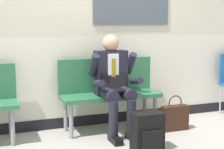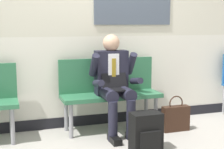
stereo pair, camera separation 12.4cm
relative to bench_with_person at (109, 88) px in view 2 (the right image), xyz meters
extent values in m
plane|color=#9E9991|center=(-0.11, -0.39, -0.53)|extent=(18.00, 18.00, 0.00)
cube|color=silver|center=(-0.11, 0.27, 0.13)|extent=(5.02, 0.12, 1.05)
cube|color=black|center=(-0.11, 0.27, -0.46)|extent=(5.02, 0.14, 0.14)
cube|color=#2D6B47|center=(0.00, -0.08, -0.08)|extent=(1.27, 0.42, 0.05)
cube|color=#2D6B47|center=(0.00, 0.10, 0.16)|extent=(1.27, 0.04, 0.44)
cylinder|color=gray|center=(-0.55, -0.23, -0.32)|extent=(0.05, 0.05, 0.42)
cylinder|color=gray|center=(-0.55, 0.07, -0.32)|extent=(0.05, 0.05, 0.42)
cylinder|color=gray|center=(0.55, -0.23, -0.32)|extent=(0.05, 0.05, 0.42)
cylinder|color=gray|center=(0.55, 0.07, -0.32)|extent=(0.05, 0.05, 0.42)
cylinder|color=gray|center=(-1.22, -0.23, -0.32)|extent=(0.05, 0.05, 0.42)
cylinder|color=gray|center=(-1.22, 0.07, -0.32)|extent=(0.05, 0.05, 0.42)
cylinder|color=#1E1E2D|center=(-0.11, -0.29, -0.01)|extent=(0.15, 0.40, 0.15)
cylinder|color=#1E1E2D|center=(-0.11, -0.48, -0.29)|extent=(0.11, 0.11, 0.47)
cube|color=black|center=(-0.11, -0.54, -0.49)|extent=(0.10, 0.26, 0.07)
cylinder|color=#1E1E2D|center=(0.11, -0.29, -0.01)|extent=(0.15, 0.40, 0.15)
cylinder|color=#1E1E2D|center=(0.11, -0.48, -0.29)|extent=(0.11, 0.11, 0.47)
cube|color=black|center=(0.11, -0.54, -0.49)|extent=(0.10, 0.26, 0.07)
cube|color=#1E1E2D|center=(0.00, -0.08, 0.22)|extent=(0.40, 0.18, 0.55)
cube|color=silver|center=(0.00, -0.17, 0.27)|extent=(0.14, 0.01, 0.39)
cube|color=olive|center=(0.00, -0.18, 0.24)|extent=(0.05, 0.01, 0.33)
sphere|color=tan|center=(0.00, -0.08, 0.59)|extent=(0.21, 0.21, 0.21)
cylinder|color=#1E1E2D|center=(-0.24, -0.15, 0.33)|extent=(0.09, 0.25, 0.30)
cylinder|color=#1E1E2D|center=(-0.24, -0.32, 0.13)|extent=(0.08, 0.27, 0.12)
cylinder|color=#1E1E2D|center=(0.24, -0.15, 0.33)|extent=(0.09, 0.25, 0.30)
cylinder|color=#1E1E2D|center=(0.24, -0.32, 0.13)|extent=(0.08, 0.27, 0.12)
cube|color=black|center=(0.00, -0.32, 0.04)|extent=(0.31, 0.22, 0.02)
cube|color=black|center=(0.00, -0.19, 0.15)|extent=(0.31, 0.08, 0.21)
cube|color=black|center=(0.12, -0.88, -0.32)|extent=(0.32, 0.20, 0.42)
cube|color=black|center=(0.12, -1.00, -0.38)|extent=(0.23, 0.04, 0.21)
cube|color=#331E14|center=(0.76, -0.37, -0.37)|extent=(0.35, 0.11, 0.32)
torus|color=#331E14|center=(0.76, -0.37, -0.17)|extent=(0.19, 0.02, 0.19)
cylinder|color=#A5A5AA|center=(1.83, 0.09, -0.31)|extent=(0.02, 0.02, 0.44)
camera|label=1|loc=(-1.42, -3.94, 0.81)|focal=53.28mm
camera|label=2|loc=(-1.31, -3.98, 0.81)|focal=53.28mm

